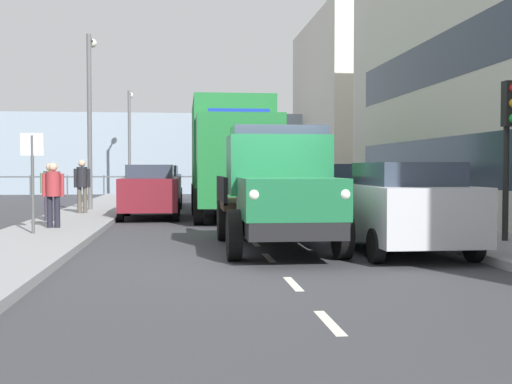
{
  "coord_description": "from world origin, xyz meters",
  "views": [
    {
      "loc": [
        1.51,
        11.06,
        1.62
      ],
      "look_at": [
        -0.52,
        -7.21,
        0.94
      ],
      "focal_mm": 45.49,
      "sensor_mm": 36.0,
      "label": 1
    }
  ],
  "objects_px": {
    "car_grey_oppositeside_1": "(158,186)",
    "car_navy_oppositeside_2": "(163,182)",
    "car_white_kerbside_2": "(305,189)",
    "car_teal_kerbside_1": "(340,195)",
    "pedestrian_couple_a": "(53,190)",
    "lamp_post_promenade": "(90,105)",
    "car_black_kerbside_3": "(280,185)",
    "truck_vintage_green": "(278,191)",
    "traffic_light_near": "(509,125)",
    "street_sign": "(32,165)",
    "car_silver_kerbside_near": "(403,207)",
    "pedestrian_near_railing": "(82,182)",
    "pedestrian_by_lamp": "(50,187)",
    "lorry_cargo_green": "(232,154)",
    "lamp_post_far": "(130,132)",
    "car_maroon_oppositeside_0": "(151,191)"
  },
  "relations": [
    {
      "from": "car_grey_oppositeside_1",
      "to": "car_navy_oppositeside_2",
      "type": "height_order",
      "value": "same"
    },
    {
      "from": "car_white_kerbside_2",
      "to": "car_navy_oppositeside_2",
      "type": "relative_size",
      "value": 1.04
    },
    {
      "from": "car_teal_kerbside_1",
      "to": "pedestrian_couple_a",
      "type": "relative_size",
      "value": 2.51
    },
    {
      "from": "lamp_post_promenade",
      "to": "car_black_kerbside_3",
      "type": "bearing_deg",
      "value": -151.2
    },
    {
      "from": "truck_vintage_green",
      "to": "car_white_kerbside_2",
      "type": "bearing_deg",
      "value": -103.87
    },
    {
      "from": "traffic_light_near",
      "to": "street_sign",
      "type": "xyz_separation_m",
      "value": [
        9.84,
        -2.62,
        -0.79
      ]
    },
    {
      "from": "truck_vintage_green",
      "to": "car_grey_oppositeside_1",
      "type": "distance_m",
      "value": 14.54
    },
    {
      "from": "car_silver_kerbside_near",
      "to": "car_black_kerbside_3",
      "type": "relative_size",
      "value": 0.95
    },
    {
      "from": "pedestrian_near_railing",
      "to": "street_sign",
      "type": "distance_m",
      "value": 6.62
    },
    {
      "from": "pedestrian_by_lamp",
      "to": "traffic_light_near",
      "type": "distance_m",
      "value": 11.91
    },
    {
      "from": "lorry_cargo_green",
      "to": "car_silver_kerbside_near",
      "type": "xyz_separation_m",
      "value": [
        -2.55,
        9.49,
        -1.18
      ]
    },
    {
      "from": "car_black_kerbside_3",
      "to": "pedestrian_near_railing",
      "type": "height_order",
      "value": "pedestrian_near_railing"
    },
    {
      "from": "pedestrian_near_railing",
      "to": "lamp_post_far",
      "type": "relative_size",
      "value": 0.3
    },
    {
      "from": "truck_vintage_green",
      "to": "car_silver_kerbside_near",
      "type": "xyz_separation_m",
      "value": [
        -2.27,
        0.73,
        -0.28
      ]
    },
    {
      "from": "pedestrian_near_railing",
      "to": "traffic_light_near",
      "type": "distance_m",
      "value": 13.5
    },
    {
      "from": "car_maroon_oppositeside_0",
      "to": "car_white_kerbside_2",
      "type": "bearing_deg",
      "value": -172.11
    },
    {
      "from": "car_silver_kerbside_near",
      "to": "car_white_kerbside_2",
      "type": "relative_size",
      "value": 0.91
    },
    {
      "from": "car_black_kerbside_3",
      "to": "street_sign",
      "type": "distance_m",
      "value": 14.78
    },
    {
      "from": "car_silver_kerbside_near",
      "to": "car_maroon_oppositeside_0",
      "type": "height_order",
      "value": "same"
    },
    {
      "from": "car_grey_oppositeside_1",
      "to": "pedestrian_couple_a",
      "type": "height_order",
      "value": "pedestrian_couple_a"
    },
    {
      "from": "lorry_cargo_green",
      "to": "street_sign",
      "type": "height_order",
      "value": "lorry_cargo_green"
    },
    {
      "from": "car_navy_oppositeside_2",
      "to": "lamp_post_far",
      "type": "distance_m",
      "value": 4.99
    },
    {
      "from": "car_black_kerbside_3",
      "to": "pedestrian_couple_a",
      "type": "bearing_deg",
      "value": 57.29
    },
    {
      "from": "lorry_cargo_green",
      "to": "pedestrian_near_railing",
      "type": "xyz_separation_m",
      "value": [
        4.86,
        -0.28,
        -0.91
      ]
    },
    {
      "from": "street_sign",
      "to": "truck_vintage_green",
      "type": "bearing_deg",
      "value": 154.9
    },
    {
      "from": "car_maroon_oppositeside_0",
      "to": "pedestrian_by_lamp",
      "type": "xyz_separation_m",
      "value": [
        2.62,
        2.59,
        0.19
      ]
    },
    {
      "from": "lorry_cargo_green",
      "to": "lamp_post_far",
      "type": "height_order",
      "value": "lamp_post_far"
    },
    {
      "from": "car_teal_kerbside_1",
      "to": "pedestrian_near_railing",
      "type": "height_order",
      "value": "pedestrian_near_railing"
    },
    {
      "from": "lorry_cargo_green",
      "to": "car_black_kerbside_3",
      "type": "distance_m",
      "value": 7.0
    },
    {
      "from": "car_silver_kerbside_near",
      "to": "car_grey_oppositeside_1",
      "type": "bearing_deg",
      "value": -70.95
    },
    {
      "from": "pedestrian_couple_a",
      "to": "car_grey_oppositeside_1",
      "type": "bearing_deg",
      "value": -101.5
    },
    {
      "from": "truck_vintage_green",
      "to": "pedestrian_near_railing",
      "type": "xyz_separation_m",
      "value": [
        5.14,
        -9.03,
        -0.01
      ]
    },
    {
      "from": "car_silver_kerbside_near",
      "to": "car_black_kerbside_3",
      "type": "bearing_deg",
      "value": -90.0
    },
    {
      "from": "pedestrian_couple_a",
      "to": "pedestrian_by_lamp",
      "type": "bearing_deg",
      "value": -76.64
    },
    {
      "from": "pedestrian_couple_a",
      "to": "car_silver_kerbside_near",
      "type": "bearing_deg",
      "value": 148.11
    },
    {
      "from": "lorry_cargo_green",
      "to": "street_sign",
      "type": "bearing_deg",
      "value": 52.05
    },
    {
      "from": "lamp_post_promenade",
      "to": "pedestrian_couple_a",
      "type": "bearing_deg",
      "value": 90.95
    },
    {
      "from": "car_maroon_oppositeside_0",
      "to": "pedestrian_by_lamp",
      "type": "distance_m",
      "value": 3.69
    },
    {
      "from": "car_white_kerbside_2",
      "to": "car_navy_oppositeside_2",
      "type": "bearing_deg",
      "value": -64.89
    },
    {
      "from": "car_black_kerbside_3",
      "to": "lorry_cargo_green",
      "type": "bearing_deg",
      "value": 68.34
    },
    {
      "from": "car_teal_kerbside_1",
      "to": "traffic_light_near",
      "type": "bearing_deg",
      "value": 118.32
    },
    {
      "from": "street_sign",
      "to": "lamp_post_far",
      "type": "bearing_deg",
      "value": -91.01
    },
    {
      "from": "car_maroon_oppositeside_0",
      "to": "truck_vintage_green",
      "type": "bearing_deg",
      "value": 108.92
    },
    {
      "from": "lorry_cargo_green",
      "to": "car_black_kerbside_3",
      "type": "bearing_deg",
      "value": -111.66
    },
    {
      "from": "car_white_kerbside_2",
      "to": "pedestrian_by_lamp",
      "type": "distance_m",
      "value": 8.46
    },
    {
      "from": "car_black_kerbside_3",
      "to": "traffic_light_near",
      "type": "xyz_separation_m",
      "value": [
        -2.37,
        15.35,
        1.58
      ]
    },
    {
      "from": "car_black_kerbside_3",
      "to": "lamp_post_far",
      "type": "bearing_deg",
      "value": -51.07
    },
    {
      "from": "pedestrian_near_railing",
      "to": "car_silver_kerbside_near",
      "type": "bearing_deg",
      "value": 127.17
    },
    {
      "from": "pedestrian_couple_a",
      "to": "pedestrian_by_lamp",
      "type": "xyz_separation_m",
      "value": [
        0.49,
        -2.07,
        -0.0
      ]
    },
    {
      "from": "car_maroon_oppositeside_0",
      "to": "street_sign",
      "type": "relative_size",
      "value": 1.76
    }
  ]
}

